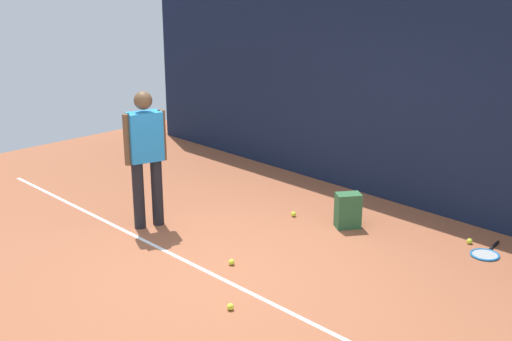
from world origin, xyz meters
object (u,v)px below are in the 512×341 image
object	(u,v)px
tennis_ball_by_fence	(231,262)
tennis_ball_mid_court	(294,214)
backpack	(347,211)
tennis_ball_far_left	(230,307)
tennis_racket	(486,254)
tennis_ball_near_player	(470,241)
tennis_player	(146,151)

from	to	relation	value
tennis_ball_by_fence	tennis_ball_mid_court	size ratio (longest dim) A/B	1.00
backpack	tennis_ball_far_left	distance (m)	2.48
tennis_racket	tennis_ball_by_fence	xyz separation A→B (m)	(-1.82, -2.22, 0.02)
backpack	tennis_ball_far_left	world-z (taller)	backpack
tennis_ball_by_fence	tennis_ball_far_left	distance (m)	0.97
backpack	tennis_ball_far_left	size ratio (longest dim) A/B	6.67
tennis_racket	tennis_ball_by_fence	world-z (taller)	tennis_ball_by_fence
tennis_ball_far_left	tennis_ball_mid_court	bearing A→B (deg)	118.59
tennis_racket	tennis_ball_by_fence	distance (m)	2.87
tennis_racket	tennis_ball_mid_court	xyz separation A→B (m)	(-2.30, -0.69, 0.02)
tennis_racket	tennis_ball_near_player	xyz separation A→B (m)	(-0.28, 0.15, 0.02)
tennis_player	tennis_ball_near_player	bearing A→B (deg)	-37.25
tennis_ball_by_fence	tennis_ball_mid_court	distance (m)	1.61
tennis_ball_near_player	tennis_ball_by_fence	xyz separation A→B (m)	(-1.54, -2.37, 0.00)
tennis_ball_near_player	tennis_ball_by_fence	bearing A→B (deg)	-122.97
backpack	tennis_ball_near_player	world-z (taller)	backpack
tennis_ball_by_fence	tennis_ball_mid_court	bearing A→B (deg)	107.66
tennis_racket	tennis_ball_near_player	bearing A→B (deg)	-125.66
tennis_player	tennis_ball_by_fence	xyz separation A→B (m)	(1.54, -0.02, -0.93)
tennis_ball_by_fence	tennis_ball_far_left	size ratio (longest dim) A/B	1.00
tennis_ball_mid_court	tennis_ball_far_left	world-z (taller)	same
tennis_player	tennis_ball_near_player	size ratio (longest dim) A/B	25.76
tennis_player	tennis_ball_mid_court	xyz separation A→B (m)	(1.06, 1.51, -0.93)
tennis_ball_far_left	tennis_ball_by_fence	bearing A→B (deg)	136.95
backpack	tennis_ball_mid_court	distance (m)	0.75
tennis_ball_near_player	tennis_ball_mid_court	world-z (taller)	same
backpack	tennis_ball_far_left	xyz separation A→B (m)	(0.50, -2.42, -0.18)
tennis_racket	backpack	bearing A→B (deg)	-81.93
backpack	tennis_ball_near_player	distance (m)	1.47
tennis_player	tennis_ball_mid_court	bearing A→B (deg)	-19.46
tennis_ball_by_fence	tennis_ball_far_left	world-z (taller)	same
tennis_ball_near_player	tennis_ball_far_left	size ratio (longest dim) A/B	1.00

